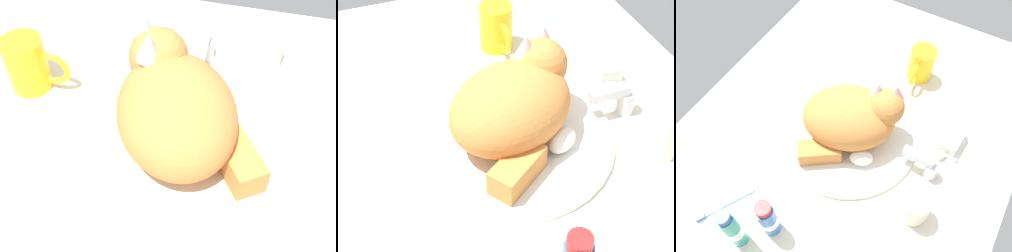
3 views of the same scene
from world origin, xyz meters
The scene contains 11 objects.
ground_plane centered at (0.00, 0.00, -1.50)cm, with size 110.00×82.50×3.00cm, color silver.
sink_basin centered at (0.00, 0.00, 0.59)cm, with size 36.19×36.19×1.17cm, color silver.
faucet centered at (0.00, 21.65, 2.72)cm, with size 14.29×9.50×6.38cm.
cat centered at (-0.33, 1.09, 8.35)cm, with size 26.90×27.59×16.42cm.
coffee_mug centered at (-27.73, 7.60, 4.92)cm, with size 11.48×7.02×9.84cm.
rinse_cup centered at (11.00, 23.18, 3.96)cm, with size 6.39×6.39×7.93cm.
soap_dish centered at (-10.49, 23.91, 0.60)cm, with size 9.00×6.40×1.20cm, color white.
soap_bar centered at (-10.49, 23.91, 2.57)cm, with size 7.34×4.60×2.73cm, color silver.
toothpaste_bottle centered at (29.67, -2.65, 5.79)cm, with size 4.00×4.00×12.48cm.
mouthwash_bottle centered at (35.21, -7.09, 7.00)cm, with size 3.45×3.45×14.96cm.
toothbrush centered at (31.50, -15.67, 0.52)cm, with size 13.32×8.05×1.60cm.
Camera 3 is at (43.05, 23.52, 78.81)cm, focal length 38.10 mm.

